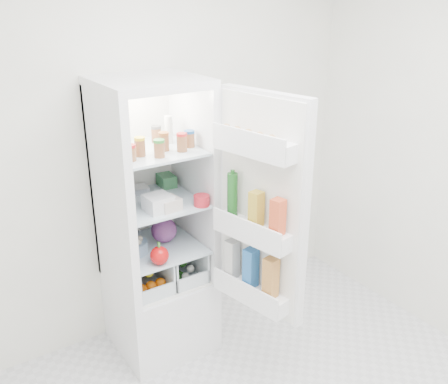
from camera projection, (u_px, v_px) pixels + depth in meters
room_walls at (322, 163)px, 2.05m from camera, size 3.02×3.02×2.61m
refrigerator at (155, 253)px, 3.25m from camera, size 0.60×0.60×1.80m
shelf_low at (158, 246)px, 3.18m from camera, size 0.49×0.53×0.01m
shelf_mid at (156, 202)px, 3.06m from camera, size 0.49×0.53×0.02m
shelf_top at (153, 150)px, 2.94m from camera, size 0.49×0.53×0.02m
crisper_left at (142, 270)px, 3.16m from camera, size 0.23×0.46×0.22m
crisper_right at (176, 259)px, 3.29m from camera, size 0.23×0.46×0.22m
condiment_jars at (156, 144)px, 2.87m from camera, size 0.46×0.34×0.08m
squeeze_bottle at (169, 130)px, 3.02m from camera, size 0.06×0.06×0.17m
tub_white at (158, 203)px, 2.90m from camera, size 0.15×0.15×0.09m
tub_cream at (168, 204)px, 2.92m from camera, size 0.14×0.14×0.07m
tin_red at (202, 200)px, 2.98m from camera, size 0.13×0.13×0.06m
foil_tray at (136, 190)px, 3.17m from camera, size 0.17×0.14×0.04m
tub_green at (166, 180)px, 3.27m from camera, size 0.11×0.14×0.08m
red_cabbage at (164, 230)px, 3.19m from camera, size 0.16×0.16×0.16m
bell_pepper at (159, 255)px, 2.94m from camera, size 0.11×0.11×0.11m
mushroom_bowl at (135, 248)px, 3.07m from camera, size 0.16×0.16×0.07m
citrus_pile at (144, 275)px, 3.16m from camera, size 0.20×0.31×0.16m
veg_pile at (177, 265)px, 3.31m from camera, size 0.16×0.30×0.10m
fridge_door at (259, 214)px, 2.79m from camera, size 0.28×0.60×1.30m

